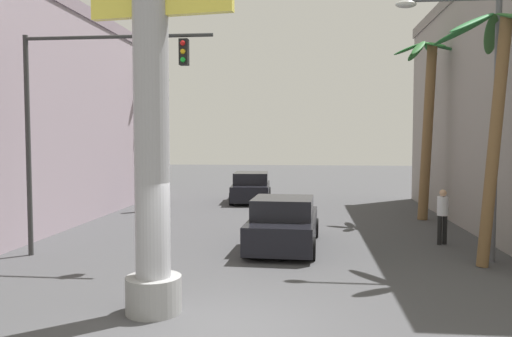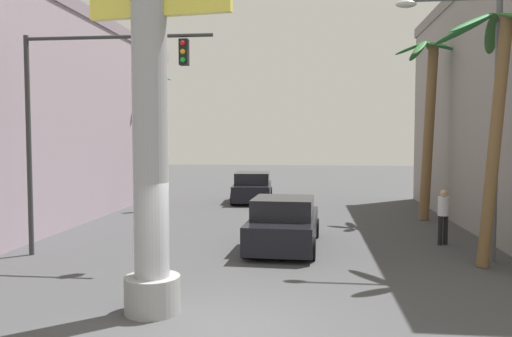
{
  "view_description": "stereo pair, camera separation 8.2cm",
  "coord_description": "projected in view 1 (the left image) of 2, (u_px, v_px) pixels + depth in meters",
  "views": [
    {
      "loc": [
        1.44,
        -8.33,
        3.32
      ],
      "look_at": [
        0.0,
        5.56,
        2.5
      ],
      "focal_mm": 35.0,
      "sensor_mm": 36.0,
      "label": 1
    },
    {
      "loc": [
        1.52,
        -8.32,
        3.32
      ],
      "look_at": [
        0.0,
        5.56,
        2.5
      ],
      "focal_mm": 35.0,
      "sensor_mm": 36.0,
      "label": 2
    }
  ],
  "objects": [
    {
      "name": "palm_tree_mid_right",
      "position": [
        427.0,
        114.0,
        20.42
      ],
      "size": [
        2.52,
        2.42,
        7.37
      ],
      "color": "brown",
      "rests_on": "ground"
    },
    {
      "name": "palm_tree_far_left",
      "position": [
        147.0,
        121.0,
        26.24
      ],
      "size": [
        2.58,
        2.46,
        7.02
      ],
      "color": "brown",
      "rests_on": "ground"
    },
    {
      "name": "palm_tree_near_right",
      "position": [
        494.0,
        98.0,
        12.81
      ],
      "size": [
        3.21,
        3.31,
        6.62
      ],
      "color": "brown",
      "rests_on": "ground"
    },
    {
      "name": "ground_plane",
      "position": [
        268.0,
        228.0,
        18.54
      ],
      "size": [
        90.03,
        90.03,
        0.0
      ],
      "primitive_type": "plane",
      "color": "#424244"
    },
    {
      "name": "pedestrian_mid_right",
      "position": [
        443.0,
        212.0,
        15.67
      ],
      "size": [
        0.45,
        0.45,
        1.74
      ],
      "color": "black",
      "rests_on": "ground"
    },
    {
      "name": "street_lamp",
      "position": [
        479.0,
        100.0,
        13.31
      ],
      "size": [
        2.75,
        0.28,
        7.18
      ],
      "color": "#59595E",
      "rests_on": "ground"
    },
    {
      "name": "traffic_light_mast",
      "position": [
        82.0,
        101.0,
        13.86
      ],
      "size": [
        5.4,
        0.32,
        6.22
      ],
      "color": "#333333",
      "rests_on": "ground"
    },
    {
      "name": "car_far",
      "position": [
        251.0,
        188.0,
        26.45
      ],
      "size": [
        2.25,
        4.45,
        1.56
      ],
      "color": "black",
      "rests_on": "ground"
    },
    {
      "name": "car_lead",
      "position": [
        284.0,
        224.0,
        15.32
      ],
      "size": [
        2.21,
        4.7,
        1.56
      ],
      "color": "black",
      "rests_on": "ground"
    },
    {
      "name": "pedestrian_far_left",
      "position": [
        141.0,
        190.0,
        22.7
      ],
      "size": [
        0.48,
        0.48,
        1.7
      ],
      "color": "gray",
      "rests_on": "ground"
    },
    {
      "name": "neon_sign_pole",
      "position": [
        151.0,
        20.0,
        9.23
      ],
      "size": [
        3.11,
        1.08,
        11.33
      ],
      "color": "#9E9EA3",
      "rests_on": "ground"
    },
    {
      "name": "building_left",
      "position": [
        25.0,
        116.0,
        21.12
      ],
      "size": [
        6.52,
        20.53,
        8.6
      ],
      "color": "#9E8C99",
      "rests_on": "ground"
    }
  ]
}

